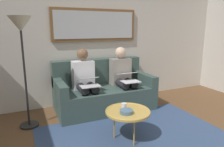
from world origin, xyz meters
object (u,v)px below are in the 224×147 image
at_px(bowl, 126,112).
at_px(person_left, 123,75).
at_px(couch, 103,92).
at_px(cup, 124,106).
at_px(laptop_white, 128,77).
at_px(framed_mirror, 95,25).
at_px(laptop_silver, 89,82).
at_px(coffee_table, 128,112).
at_px(standing_lamp, 21,37).
at_px(person_right, 85,79).

distance_m(bowl, person_left, 1.35).
relative_size(couch, cup, 19.71).
bearing_deg(cup, laptop_white, -121.53).
bearing_deg(framed_mirror, person_left, 129.26).
bearing_deg(cup, person_left, -115.58).
relative_size(couch, laptop_silver, 5.45).
height_order(coffee_table, person_left, person_left).
distance_m(bowl, standing_lamp, 1.80).
xyz_separation_m(cup, standing_lamp, (1.19, -0.89, 0.92)).
bearing_deg(standing_lamp, cup, 143.40).
distance_m(laptop_white, standing_lamp, 1.86).
xyz_separation_m(coffee_table, person_right, (0.25, -1.15, 0.21)).
bearing_deg(standing_lamp, couch, -168.71).
distance_m(bowl, laptop_silver, 1.01).
height_order(laptop_silver, standing_lamp, standing_lamp).
bearing_deg(person_right, bowl, 99.12).
relative_size(coffee_table, laptop_white, 1.60).
bearing_deg(person_left, laptop_silver, 18.36).
height_order(couch, coffee_table, couch).
xyz_separation_m(laptop_silver, standing_lamp, (0.96, -0.05, 0.75)).
distance_m(framed_mirror, cup, 1.90).
xyz_separation_m(cup, bowl, (0.03, 0.13, -0.02)).
relative_size(cup, bowl, 0.52).
distance_m(couch, standing_lamp, 1.73).
height_order(couch, person_left, person_left).
relative_size(couch, bowl, 10.29).
xyz_separation_m(framed_mirror, laptop_silver, (0.37, 0.70, -0.93)).
relative_size(framed_mirror, laptop_white, 4.50).
relative_size(laptop_white, laptop_silver, 1.16).
distance_m(person_left, standing_lamp, 1.88).
distance_m(laptop_white, laptop_silver, 0.75).
bearing_deg(cup, laptop_silver, -74.73).
xyz_separation_m(couch, laptop_white, (-0.37, 0.31, 0.32)).
xyz_separation_m(laptop_white, person_right, (0.75, -0.24, -0.02)).
distance_m(framed_mirror, laptop_white, 1.21).
height_order(laptop_white, person_right, person_right).
xyz_separation_m(bowl, person_left, (-0.55, -1.22, 0.17)).
height_order(bowl, person_left, person_left).
xyz_separation_m(framed_mirror, coffee_table, (0.12, 1.61, -1.15)).
xyz_separation_m(coffee_table, cup, (0.02, -0.06, 0.06)).
relative_size(person_right, laptop_silver, 3.50).
xyz_separation_m(bowl, person_right, (0.20, -1.22, 0.17)).
height_order(coffee_table, cup, cup).
bearing_deg(person_left, cup, 64.42).
bearing_deg(bowl, cup, -103.80).
relative_size(framed_mirror, cup, 18.86).
bearing_deg(person_left, coffee_table, 66.72).
xyz_separation_m(framed_mirror, laptop_white, (-0.37, 0.69, -0.92)).
height_order(person_left, laptop_white, person_left).
xyz_separation_m(laptop_white, standing_lamp, (1.71, -0.04, 0.74)).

